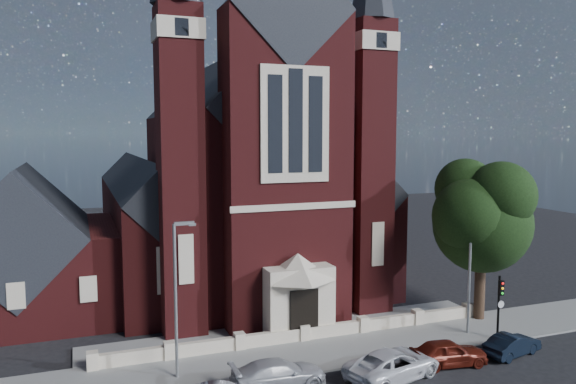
{
  "coord_description": "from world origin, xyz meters",
  "views": [
    {
      "loc": [
        -12.43,
        -23.65,
        12.47
      ],
      "look_at": [
        1.07,
        12.0,
        8.47
      ],
      "focal_mm": 35.0,
      "sensor_mm": 36.0,
      "label": 1
    }
  ],
  "objects_px": {
    "car_silver_b": "(279,374)",
    "car_dark_red": "(448,353)",
    "church": "(231,183)",
    "traffic_signal": "(500,299)",
    "street_lamp_right": "(471,262)",
    "parish_hall": "(24,257)",
    "car_white_suv": "(393,364)",
    "street_tree": "(487,218)",
    "car_navy": "(512,345)",
    "street_lamp_left": "(177,291)"
  },
  "relations": [
    {
      "from": "car_silver_b",
      "to": "car_dark_red",
      "type": "relative_size",
      "value": 1.14
    },
    {
      "from": "church",
      "to": "traffic_signal",
      "type": "distance_m",
      "value": 23.94
    },
    {
      "from": "street_lamp_right",
      "to": "car_silver_b",
      "type": "relative_size",
      "value": 1.69
    },
    {
      "from": "parish_hall",
      "to": "car_white_suv",
      "type": "height_order",
      "value": "parish_hall"
    },
    {
      "from": "parish_hall",
      "to": "traffic_signal",
      "type": "relative_size",
      "value": 3.05
    },
    {
      "from": "street_tree",
      "to": "car_navy",
      "type": "xyz_separation_m",
      "value": [
        -2.44,
        -5.33,
        -6.34
      ]
    },
    {
      "from": "parish_hall",
      "to": "street_lamp_right",
      "type": "height_order",
      "value": "parish_hall"
    },
    {
      "from": "car_navy",
      "to": "car_white_suv",
      "type": "bearing_deg",
      "value": 77.78
    },
    {
      "from": "car_dark_red",
      "to": "car_navy",
      "type": "height_order",
      "value": "car_dark_red"
    },
    {
      "from": "car_dark_red",
      "to": "car_white_suv",
      "type": "bearing_deg",
      "value": 103.34
    },
    {
      "from": "parish_hall",
      "to": "car_silver_b",
      "type": "relative_size",
      "value": 2.54
    },
    {
      "from": "car_silver_b",
      "to": "car_white_suv",
      "type": "distance_m",
      "value": 5.9
    },
    {
      "from": "car_dark_red",
      "to": "car_navy",
      "type": "distance_m",
      "value": 4.22
    },
    {
      "from": "car_dark_red",
      "to": "parish_hall",
      "type": "bearing_deg",
      "value": 59.56
    },
    {
      "from": "parish_hall",
      "to": "traffic_signal",
      "type": "height_order",
      "value": "parish_hall"
    },
    {
      "from": "car_dark_red",
      "to": "car_navy",
      "type": "xyz_separation_m",
      "value": [
        4.22,
        -0.12,
        -0.09
      ]
    },
    {
      "from": "traffic_signal",
      "to": "car_navy",
      "type": "height_order",
      "value": "traffic_signal"
    },
    {
      "from": "car_silver_b",
      "to": "car_dark_red",
      "type": "bearing_deg",
      "value": -93.76
    },
    {
      "from": "parish_hall",
      "to": "car_navy",
      "type": "distance_m",
      "value": 31.72
    },
    {
      "from": "car_silver_b",
      "to": "car_white_suv",
      "type": "relative_size",
      "value": 0.89
    },
    {
      "from": "parish_hall",
      "to": "traffic_signal",
      "type": "xyz_separation_m",
      "value": [
        27.0,
        -15.57,
        -1.43
      ]
    },
    {
      "from": "street_tree",
      "to": "church",
      "type": "bearing_deg",
      "value": 126.17
    },
    {
      "from": "parish_hall",
      "to": "traffic_signal",
      "type": "bearing_deg",
      "value": -29.98
    },
    {
      "from": "church",
      "to": "car_silver_b",
      "type": "xyz_separation_m",
      "value": [
        -3.49,
        -21.69,
        -7.49
      ]
    },
    {
      "from": "church",
      "to": "street_lamp_left",
      "type": "height_order",
      "value": "church"
    },
    {
      "from": "street_lamp_left",
      "to": "car_navy",
      "type": "bearing_deg",
      "value": -11.35
    },
    {
      "from": "church",
      "to": "car_white_suv",
      "type": "distance_m",
      "value": 24.07
    },
    {
      "from": "parish_hall",
      "to": "car_dark_red",
      "type": "height_order",
      "value": "parish_hall"
    },
    {
      "from": "church",
      "to": "car_navy",
      "type": "distance_m",
      "value": 25.88
    },
    {
      "from": "parish_hall",
      "to": "car_dark_red",
      "type": "xyz_separation_m",
      "value": [
        21.94,
        -17.5,
        -3.3
      ]
    },
    {
      "from": "parish_hall",
      "to": "street_lamp_left",
      "type": "xyz_separation_m",
      "value": [
        8.09,
        -14.0,
        0.59
      ]
    },
    {
      "from": "street_tree",
      "to": "car_dark_red",
      "type": "xyz_separation_m",
      "value": [
        -6.66,
        -5.21,
        -6.24
      ]
    },
    {
      "from": "street_tree",
      "to": "traffic_signal",
      "type": "xyz_separation_m",
      "value": [
        -1.6,
        -3.28,
        -4.38
      ]
    },
    {
      "from": "traffic_signal",
      "to": "car_white_suv",
      "type": "bearing_deg",
      "value": -165.44
    },
    {
      "from": "traffic_signal",
      "to": "church",
      "type": "bearing_deg",
      "value": 118.2
    },
    {
      "from": "car_white_suv",
      "to": "street_lamp_left",
      "type": "bearing_deg",
      "value": 53.31
    },
    {
      "from": "street_lamp_left",
      "to": "street_lamp_right",
      "type": "bearing_deg",
      "value": 0.0
    },
    {
      "from": "car_navy",
      "to": "street_tree",
      "type": "bearing_deg",
      "value": -38.32
    },
    {
      "from": "car_silver_b",
      "to": "car_dark_red",
      "type": "distance_m",
      "value": 9.46
    },
    {
      "from": "car_dark_red",
      "to": "car_silver_b",
      "type": "bearing_deg",
      "value": 93.58
    },
    {
      "from": "parish_hall",
      "to": "street_tree",
      "type": "bearing_deg",
      "value": -23.26
    },
    {
      "from": "street_lamp_right",
      "to": "parish_hall",
      "type": "bearing_deg",
      "value": 151.78
    },
    {
      "from": "parish_hall",
      "to": "car_silver_b",
      "type": "distance_m",
      "value": 21.17
    },
    {
      "from": "church",
      "to": "car_navy",
      "type": "bearing_deg",
      "value": -65.77
    },
    {
      "from": "car_dark_red",
      "to": "street_lamp_left",
      "type": "bearing_deg",
      "value": 83.95
    },
    {
      "from": "street_tree",
      "to": "street_lamp_left",
      "type": "relative_size",
      "value": 1.32
    },
    {
      "from": "street_tree",
      "to": "street_lamp_left",
      "type": "distance_m",
      "value": 20.71
    },
    {
      "from": "car_dark_red",
      "to": "car_navy",
      "type": "relative_size",
      "value": 1.11
    },
    {
      "from": "parish_hall",
      "to": "street_lamp_right",
      "type": "relative_size",
      "value": 1.51
    },
    {
      "from": "street_lamp_left",
      "to": "traffic_signal",
      "type": "relative_size",
      "value": 2.02
    }
  ]
}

